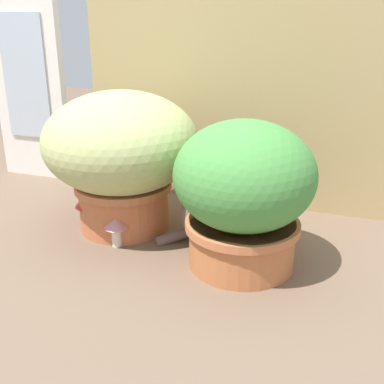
{
  "coord_description": "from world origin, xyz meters",
  "views": [
    {
      "loc": [
        0.58,
        -1.24,
        0.71
      ],
      "look_at": [
        0.1,
        0.09,
        0.18
      ],
      "focal_mm": 43.86,
      "sensor_mm": 36.0,
      "label": 1
    }
  ],
  "objects": [
    {
      "name": "ground_plane",
      "position": [
        0.0,
        0.0,
        0.0
      ],
      "size": [
        6.0,
        6.0,
        0.0
      ],
      "primitive_type": "plane",
      "color": "brown"
    },
    {
      "name": "cardboard_backdrop",
      "position": [
        0.12,
        0.51,
        0.47
      ],
      "size": [
        1.22,
        0.03,
        0.95
      ],
      "primitive_type": "cube",
      "color": "tan",
      "rests_on": "ground"
    },
    {
      "name": "window_panel_white",
      "position": [
        -0.83,
        0.51,
        0.42
      ],
      "size": [
        0.35,
        0.05,
        0.83
      ],
      "color": "white",
      "rests_on": "ground"
    },
    {
      "name": "grass_planter",
      "position": [
        -0.17,
        0.12,
        0.28
      ],
      "size": [
        0.53,
        0.53,
        0.48
      ],
      "color": "#C0673F",
      "rests_on": "ground"
    },
    {
      "name": "leafy_planter",
      "position": [
        0.29,
        0.0,
        0.24
      ],
      "size": [
        0.41,
        0.41,
        0.44
      ],
      "color": "#BE6C3E",
      "rests_on": "ground"
    },
    {
      "name": "cat",
      "position": [
        0.19,
        0.14,
        0.12
      ],
      "size": [
        0.36,
        0.3,
        0.32
      ],
      "color": "#6A5954",
      "rests_on": "ground"
    },
    {
      "name": "mushroom_ornament_red",
      "position": [
        -0.26,
        0.05,
        0.11
      ],
      "size": [
        0.11,
        0.11,
        0.15
      ],
      "color": "#EAE8C8",
      "rests_on": "ground"
    },
    {
      "name": "mushroom_ornament_pink",
      "position": [
        -0.12,
        -0.02,
        0.07
      ],
      "size": [
        0.08,
        0.08,
        0.1
      ],
      "color": "silver",
      "rests_on": "ground"
    }
  ]
}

